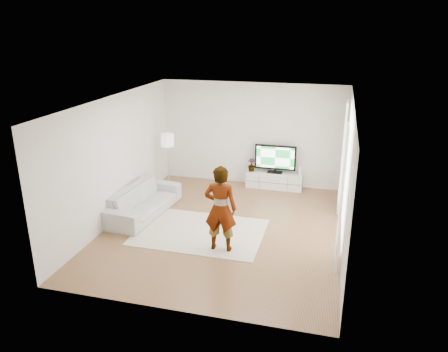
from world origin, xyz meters
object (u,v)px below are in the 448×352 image
(media_console, at_px, (274,180))
(sofa, at_px, (143,201))
(player, at_px, (220,209))
(television, at_px, (275,158))
(floor_lamp, at_px, (168,143))
(rug, at_px, (200,232))

(media_console, xyz_separation_m, sofa, (-2.71, -2.51, 0.12))
(media_console, relative_size, sofa, 0.67)
(player, height_order, sofa, player)
(television, relative_size, floor_lamp, 0.73)
(rug, bearing_deg, floor_lamp, 124.82)
(rug, bearing_deg, sofa, 160.03)
(floor_lamp, bearing_deg, player, -52.61)
(television, bearing_deg, rug, -110.19)
(sofa, bearing_deg, television, -41.24)
(television, distance_m, player, 3.75)
(sofa, bearing_deg, floor_lamp, 7.13)
(media_console, xyz_separation_m, television, (0.00, 0.03, 0.63))
(player, xyz_separation_m, sofa, (-2.19, 1.18, -0.55))
(sofa, bearing_deg, player, -112.70)
(media_console, bearing_deg, rug, -110.36)
(media_console, height_order, floor_lamp, floor_lamp)
(television, bearing_deg, player, -97.94)
(rug, bearing_deg, player, -44.27)
(television, height_order, floor_lamp, floor_lamp)
(television, distance_m, rug, 3.41)
(television, bearing_deg, floor_lamp, -163.95)
(player, distance_m, floor_lamp, 3.70)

